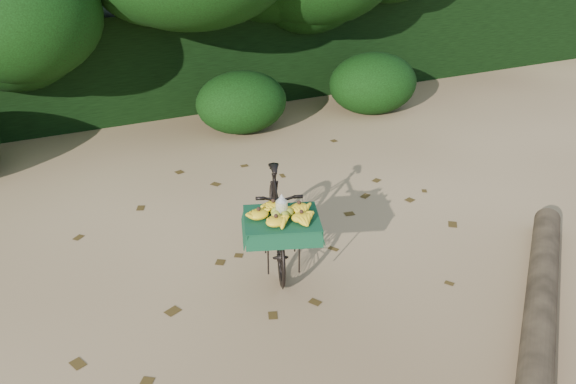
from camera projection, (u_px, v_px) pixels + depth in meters
name	position (u px, v px, depth m)	size (l,w,h in m)	color
ground	(258.00, 296.00, 6.06)	(80.00, 80.00, 0.00)	tan
vendor_bicycle	(277.00, 218.00, 6.43)	(1.12, 1.82, 1.00)	black
fallen_log	(540.00, 318.00, 5.52)	(0.29, 0.29, 3.98)	brown
hedge_backdrop	(121.00, 59.00, 10.75)	(26.00, 1.80, 1.80)	black
tree_row	(80.00, 5.00, 9.36)	(14.50, 2.00, 4.00)	black
bush_clumps	(182.00, 114.00, 9.53)	(8.80, 1.70, 0.90)	black
leaf_litter	(235.00, 262.00, 6.58)	(7.00, 7.30, 0.01)	#443112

